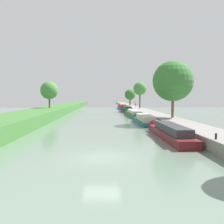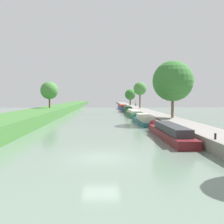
% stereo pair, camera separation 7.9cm
% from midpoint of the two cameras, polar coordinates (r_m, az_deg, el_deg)
% --- Properties ---
extents(ground_plane, '(160.00, 160.00, 0.00)m').
position_cam_midpoint_polar(ground_plane, '(17.75, -2.35, -10.04)').
color(ground_plane, slate).
extents(stone_quay, '(0.25, 260.00, 1.02)m').
position_cam_midpoint_polar(stone_quay, '(19.35, 22.46, -7.62)').
color(stone_quay, gray).
rests_on(stone_quay, ground_plane).
extents(narrowboat_maroon, '(1.85, 13.08, 1.96)m').
position_cam_midpoint_polar(narrowboat_maroon, '(26.51, 12.43, -4.30)').
color(narrowboat_maroon, maroon).
rests_on(narrowboat_maroon, ground_plane).
extents(narrowboat_teal, '(2.12, 12.22, 2.11)m').
position_cam_midpoint_polar(narrowboat_teal, '(40.52, 7.09, -1.68)').
color(narrowboat_teal, '#195B60').
rests_on(narrowboat_teal, ground_plane).
extents(narrowboat_green, '(1.94, 15.23, 1.90)m').
position_cam_midpoint_polar(narrowboat_green, '(55.30, 4.70, -0.29)').
color(narrowboat_green, '#1E6033').
rests_on(narrowboat_green, ground_plane).
extents(narrowboat_black, '(1.84, 13.57, 2.09)m').
position_cam_midpoint_polar(narrowboat_black, '(69.81, 3.34, 0.57)').
color(narrowboat_black, black).
rests_on(narrowboat_black, ground_plane).
extents(narrowboat_blue, '(2.18, 16.74, 2.23)m').
position_cam_midpoint_polar(narrowboat_blue, '(86.17, 2.30, 1.10)').
color(narrowboat_blue, '#283D93').
rests_on(narrowboat_blue, ground_plane).
extents(tree_rightbank_midnear, '(6.07, 6.07, 8.53)m').
position_cam_midpoint_polar(tree_rightbank_midnear, '(39.68, 13.41, 6.70)').
color(tree_rightbank_midnear, brown).
rests_on(tree_rightbank_midnear, right_towpath).
extents(tree_rightbank_midfar, '(3.55, 3.55, 7.12)m').
position_cam_midpoint_polar(tree_rightbank_midfar, '(70.33, 6.27, 5.15)').
color(tree_rightbank_midfar, brown).
rests_on(tree_rightbank_midfar, right_towpath).
extents(tree_rightbank_far, '(3.94, 3.94, 5.90)m').
position_cam_midpoint_polar(tree_rightbank_far, '(95.15, 4.09, 3.86)').
color(tree_rightbank_far, brown).
rests_on(tree_rightbank_far, right_towpath).
extents(tree_leftbank_downstream, '(3.85, 3.85, 5.76)m').
position_cam_midpoint_polar(tree_leftbank_downstream, '(58.01, -13.71, 4.68)').
color(tree_leftbank_downstream, brown).
rests_on(tree_leftbank_downstream, left_grassy_bank).
extents(person_walking, '(0.34, 0.34, 1.66)m').
position_cam_midpoint_polar(person_walking, '(86.94, 5.31, 1.91)').
color(person_walking, '#282D42').
rests_on(person_walking, right_towpath).
extents(mooring_bollard_near, '(0.16, 0.16, 0.45)m').
position_cam_midpoint_polar(mooring_bollard_near, '(20.59, 22.07, -5.02)').
color(mooring_bollard_near, black).
rests_on(mooring_bollard_near, right_towpath).
extents(mooring_bollard_far, '(0.16, 0.16, 0.45)m').
position_cam_midpoint_polar(mooring_bollard_far, '(94.19, 3.05, 1.64)').
color(mooring_bollard_far, black).
rests_on(mooring_bollard_far, right_towpath).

